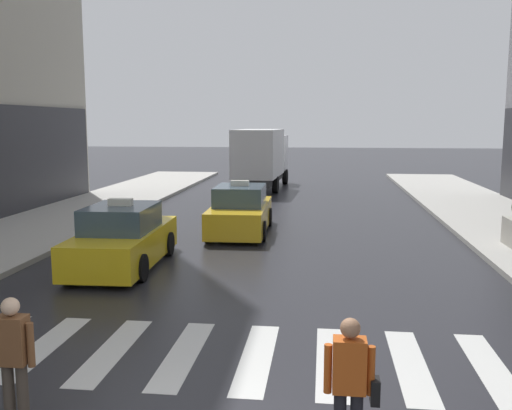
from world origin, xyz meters
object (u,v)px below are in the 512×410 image
object	(u,v)px
taxi_second	(240,212)
pedestrian_with_handbag	(350,382)
box_truck	(261,156)
taxi_lead	(123,239)
pedestrian_plain_coat	(13,354)

from	to	relation	value
taxi_second	pedestrian_with_handbag	xyz separation A→B (m)	(3.10, -12.87, 0.21)
taxi_second	box_truck	size ratio (longest dim) A/B	0.60
pedestrian_with_handbag	taxi_lead	bearing A→B (deg)	124.34
taxi_second	box_truck	bearing A→B (deg)	93.04
taxi_second	pedestrian_plain_coat	world-z (taller)	taxi_second
taxi_second	pedestrian_with_handbag	size ratio (longest dim) A/B	2.77
taxi_lead	pedestrian_with_handbag	distance (m)	9.69
pedestrian_plain_coat	taxi_second	bearing A→B (deg)	85.77
taxi_lead	box_truck	world-z (taller)	box_truck
taxi_lead	pedestrian_plain_coat	xyz separation A→B (m)	(1.43, -7.75, 0.21)
taxi_second	box_truck	world-z (taller)	box_truck
taxi_lead	pedestrian_plain_coat	world-z (taller)	taxi_lead
pedestrian_with_handbag	pedestrian_plain_coat	xyz separation A→B (m)	(-4.03, 0.25, 0.01)
pedestrian_with_handbag	pedestrian_plain_coat	size ratio (longest dim) A/B	1.00
pedestrian_with_handbag	box_truck	bearing A→B (deg)	98.41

